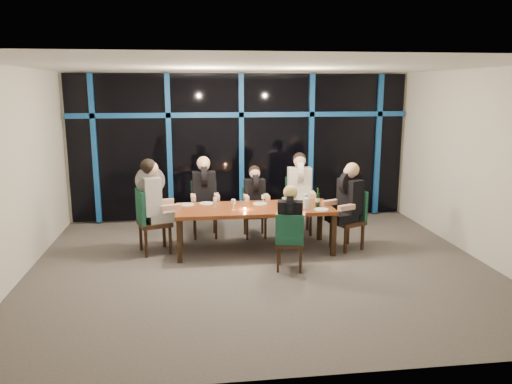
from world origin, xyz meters
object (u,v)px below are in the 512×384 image
(chair_far_right, at_px, (298,202))
(diner_far_left, at_px, (204,185))
(diner_end_left, at_px, (153,192))
(chair_end_left, at_px, (149,218))
(chair_far_left, at_px, (204,206))
(wine_bottle, at_px, (318,199))
(chair_near_mid, at_px, (290,239))
(chair_far_mid, at_px, (254,209))
(dining_table, at_px, (254,211))
(diner_near_mid, at_px, (290,215))
(chair_end_right, at_px, (351,216))
(diner_far_mid, at_px, (255,191))
(water_pitcher, at_px, (306,203))
(diner_far_right, at_px, (299,182))
(diner_end_right, at_px, (348,194))

(chair_far_right, height_order, diner_far_left, diner_far_left)
(diner_end_left, bearing_deg, chair_end_left, 90.00)
(chair_far_left, xyz_separation_m, wine_bottle, (1.85, -1.10, 0.31))
(chair_near_mid, relative_size, diner_end_left, 0.85)
(chair_near_mid, xyz_separation_m, diner_far_left, (-1.20, 1.93, 0.47))
(chair_far_mid, bearing_deg, wine_bottle, -46.74)
(dining_table, bearing_deg, chair_near_mid, -68.59)
(diner_end_left, bearing_deg, chair_far_mid, -84.84)
(chair_near_mid, height_order, diner_near_mid, diner_near_mid)
(chair_far_right, bearing_deg, chair_end_right, -51.82)
(chair_end_left, height_order, diner_far_mid, diner_far_mid)
(chair_far_right, xyz_separation_m, diner_near_mid, (-0.55, -1.93, 0.27))
(diner_near_mid, xyz_separation_m, water_pitcher, (0.42, 0.73, -0.01))
(diner_far_mid, bearing_deg, water_pitcher, -55.06)
(chair_far_mid, height_order, wine_bottle, wine_bottle)
(diner_far_left, height_order, diner_far_mid, diner_far_left)
(diner_far_right, bearing_deg, chair_end_right, -49.21)
(chair_far_mid, xyz_separation_m, diner_far_mid, (0.00, -0.08, 0.36))
(chair_far_mid, bearing_deg, chair_far_left, 169.44)
(chair_end_left, bearing_deg, diner_end_right, -110.93)
(wine_bottle, bearing_deg, diner_near_mid, -126.97)
(diner_near_mid, relative_size, wine_bottle, 2.69)
(chair_near_mid, height_order, diner_end_left, diner_end_left)
(chair_far_mid, xyz_separation_m, chair_far_right, (0.86, 0.13, 0.08))
(diner_end_right, bearing_deg, water_pitcher, -105.45)
(chair_far_left, xyz_separation_m, diner_far_left, (0.00, -0.09, 0.40))
(diner_far_right, bearing_deg, diner_end_right, -53.25)
(diner_far_mid, bearing_deg, chair_far_right, 12.44)
(diner_far_right, height_order, wine_bottle, diner_far_right)
(diner_end_right, relative_size, wine_bottle, 3.04)
(diner_far_mid, relative_size, diner_end_left, 0.83)
(dining_table, distance_m, diner_end_right, 1.60)
(diner_far_mid, height_order, diner_near_mid, diner_far_mid)
(diner_far_mid, bearing_deg, chair_far_left, 164.87)
(dining_table, xyz_separation_m, chair_far_right, (0.96, 0.98, -0.10))
(diner_far_mid, bearing_deg, diner_far_right, 6.86)
(chair_far_left, bearing_deg, chair_far_right, -2.15)
(chair_end_left, relative_size, water_pitcher, 6.10)
(chair_far_left, relative_size, diner_far_mid, 1.16)
(chair_far_left, distance_m, chair_far_mid, 0.93)
(chair_end_right, distance_m, diner_far_left, 2.68)
(diner_far_right, relative_size, wine_bottle, 3.14)
(chair_end_left, height_order, water_pitcher, chair_end_left)
(chair_far_right, xyz_separation_m, diner_end_left, (-2.62, -0.87, 0.44))
(dining_table, height_order, diner_far_right, diner_far_right)
(diner_far_right, xyz_separation_m, diner_near_mid, (-0.54, -1.84, -0.14))
(water_pitcher, bearing_deg, chair_end_left, 156.39)
(diner_far_mid, distance_m, water_pitcher, 1.22)
(chair_end_right, xyz_separation_m, diner_far_left, (-2.45, 0.99, 0.40))
(diner_end_left, distance_m, diner_near_mid, 2.33)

